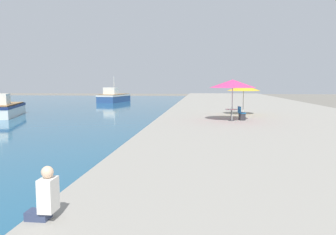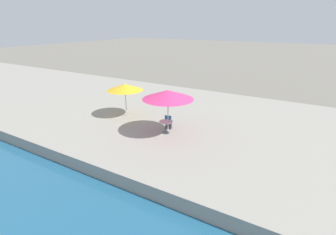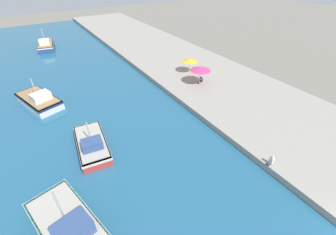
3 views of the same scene
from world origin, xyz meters
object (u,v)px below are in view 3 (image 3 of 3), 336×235
object	(u,v)px
cafe_umbrella_pink	(200,69)
cafe_table	(199,80)
fishing_boat_near	(69,228)
fishing_boat_mid	(92,144)
fishing_boat_distant	(46,45)
fishing_boat_far	(39,100)
cafe_umbrella_white	(190,60)
cafe_chair_left	(201,80)
person_at_quay	(271,160)

from	to	relation	value
cafe_umbrella_pink	cafe_table	distance (m)	1.86
fishing_boat_near	fishing_boat_mid	distance (m)	8.78
fishing_boat_near	fishing_boat_mid	world-z (taller)	fishing_boat_near
cafe_table	fishing_boat_mid	bearing A→B (deg)	-164.24
fishing_boat_distant	fishing_boat_mid	bearing A→B (deg)	-81.76
fishing_boat_far	cafe_umbrella_pink	distance (m)	22.23
fishing_boat_mid	cafe_umbrella_white	world-z (taller)	fishing_boat_mid
cafe_umbrella_pink	cafe_chair_left	xyz separation A→B (m)	(0.66, 0.35, -2.07)
fishing_boat_mid	cafe_chair_left	distance (m)	18.87
fishing_boat_near	person_at_quay	world-z (taller)	fishing_boat_near
fishing_boat_far	fishing_boat_near	bearing A→B (deg)	-109.87
fishing_boat_near	cafe_umbrella_white	xyz separation A→B (m)	(22.52, 16.89, 1.81)
fishing_boat_mid	cafe_table	size ratio (longest dim) A/B	8.35
fishing_boat_distant	person_at_quay	xyz separation A→B (m)	(11.91, -47.53, 0.27)
fishing_boat_distant	cafe_umbrella_pink	world-z (taller)	fishing_boat_distant
fishing_boat_near	cafe_table	size ratio (longest dim) A/B	9.78
cafe_umbrella_pink	cafe_chair_left	size ratio (longest dim) A/B	3.28
fishing_boat_near	cafe_chair_left	xyz separation A→B (m)	(21.98, 13.05, 0.06)
fishing_boat_distant	cafe_table	world-z (taller)	fishing_boat_distant
fishing_boat_distant	fishing_boat_far	bearing A→B (deg)	-90.36
cafe_chair_left	fishing_boat_near	bearing A→B (deg)	-77.34
cafe_umbrella_pink	cafe_table	world-z (taller)	cafe_umbrella_pink
cafe_umbrella_white	person_at_quay	xyz separation A→B (m)	(-5.83, -20.20, -1.64)
cafe_umbrella_pink	cafe_table	bearing A→B (deg)	102.21
fishing_boat_near	fishing_boat_distant	world-z (taller)	fishing_boat_near
fishing_boat_mid	cafe_umbrella_white	bearing A→B (deg)	32.32
fishing_boat_distant	cafe_umbrella_white	world-z (taller)	fishing_boat_distant
fishing_boat_near	fishing_boat_mid	bearing A→B (deg)	50.09
fishing_boat_distant	cafe_chair_left	distance (m)	35.60
fishing_boat_distant	cafe_umbrella_pink	size ratio (longest dim) A/B	2.51
cafe_umbrella_white	cafe_chair_left	bearing A→B (deg)	-98.09
fishing_boat_mid	fishing_boat_distant	world-z (taller)	fishing_boat_distant
cafe_table	cafe_chair_left	xyz separation A→B (m)	(0.69, 0.22, -0.21)
fishing_boat_distant	cafe_chair_left	xyz separation A→B (m)	(17.19, -31.17, 0.17)
fishing_boat_mid	cafe_chair_left	size ratio (longest dim) A/B	7.34
fishing_boat_distant	cafe_table	size ratio (longest dim) A/B	9.36
cafe_umbrella_white	cafe_table	bearing A→B (deg)	-106.88
cafe_table	person_at_quay	world-z (taller)	person_at_quay
fishing_boat_near	cafe_umbrella_pink	xyz separation A→B (m)	(21.32, 12.70, 2.13)
fishing_boat_distant	cafe_chair_left	size ratio (longest dim) A/B	8.23
cafe_umbrella_pink	person_at_quay	size ratio (longest dim) A/B	3.05
cafe_umbrella_pink	fishing_boat_distant	bearing A→B (deg)	117.68
fishing_boat_far	cafe_umbrella_pink	xyz separation A→B (m)	(20.84, -7.36, 2.32)
fishing_boat_near	cafe_umbrella_pink	size ratio (longest dim) A/B	2.62
cafe_umbrella_white	cafe_umbrella_pink	bearing A→B (deg)	-106.05
cafe_table	cafe_chair_left	bearing A→B (deg)	18.04
cafe_umbrella_white	fishing_boat_mid	bearing A→B (deg)	-154.31
fishing_boat_mid	person_at_quay	xyz separation A→B (m)	(12.86, -11.20, 0.44)
fishing_boat_near	cafe_umbrella_white	size ratio (longest dim) A/B	3.14
cafe_chair_left	person_at_quay	distance (m)	17.19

